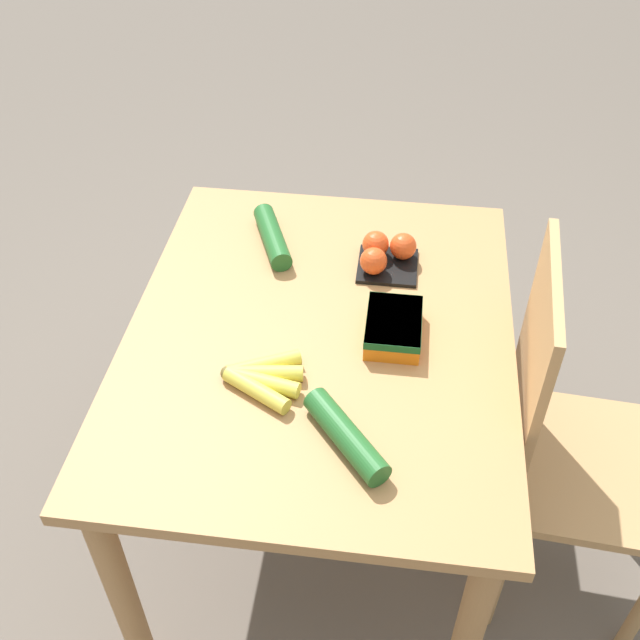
% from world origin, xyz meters
% --- Properties ---
extents(ground_plane, '(12.00, 12.00, 0.00)m').
position_xyz_m(ground_plane, '(0.00, 0.00, 0.00)').
color(ground_plane, '#665B51').
extents(dining_table, '(1.07, 0.85, 0.75)m').
position_xyz_m(dining_table, '(0.00, 0.00, 0.63)').
color(dining_table, '#B27F4C').
rests_on(dining_table, ground_plane).
extents(chair, '(0.45, 0.43, 1.00)m').
position_xyz_m(chair, '(0.07, 0.57, 0.51)').
color(chair, tan).
rests_on(chair, ground_plane).
extents(banana_bunch, '(0.17, 0.17, 0.03)m').
position_xyz_m(banana_bunch, '(0.17, -0.10, 0.77)').
color(banana_bunch, brown).
rests_on(banana_bunch, dining_table).
extents(tomato_pack, '(0.14, 0.14, 0.08)m').
position_xyz_m(tomato_pack, '(-0.25, 0.13, 0.79)').
color(tomato_pack, black).
rests_on(tomato_pack, dining_table).
extents(carrot_bag, '(0.17, 0.12, 0.05)m').
position_xyz_m(carrot_bag, '(-0.00, 0.16, 0.78)').
color(carrot_bag, orange).
rests_on(carrot_bag, dining_table).
extents(cucumber_near, '(0.21, 0.18, 0.05)m').
position_xyz_m(cucumber_near, '(0.31, 0.09, 0.78)').
color(cucumber_near, '#236028').
rests_on(cucumber_near, dining_table).
extents(cucumber_far, '(0.23, 0.13, 0.05)m').
position_xyz_m(cucumber_far, '(-0.29, -0.16, 0.78)').
color(cucumber_far, '#236028').
rests_on(cucumber_far, dining_table).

